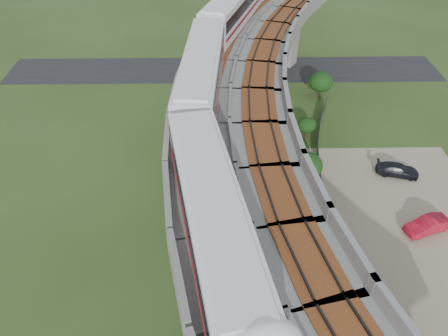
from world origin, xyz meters
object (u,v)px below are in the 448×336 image
at_px(car_red, 428,225).
at_px(metro_train, 242,40).
at_px(car_dark, 398,170).
at_px(car_white, 337,251).

bearing_deg(car_red, metro_train, -146.44).
bearing_deg(metro_train, car_dark, -14.66).
relative_size(metro_train, car_dark, 14.75).
height_order(metro_train, car_red, metro_train).
relative_size(car_white, car_dark, 0.83).
bearing_deg(car_dark, car_red, -165.32).
distance_m(metro_train, car_white, 19.80).
distance_m(metro_train, car_dark, 19.76).
xyz_separation_m(car_red, car_dark, (-0.04, 7.58, -0.07)).
bearing_deg(car_dark, metro_train, 89.70).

